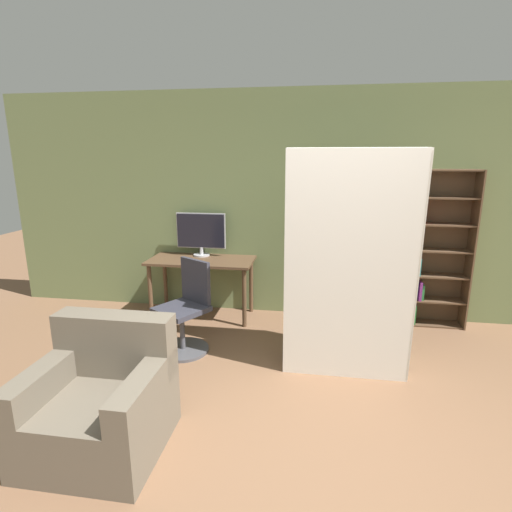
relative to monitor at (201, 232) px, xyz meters
The scene contains 9 objects.
ground_plane 3.31m from the monitor, 62.76° to the right, with size 16.00×16.00×0.00m, color brown.
wall_back 1.49m from the monitor, ahead, with size 8.00×0.06×2.70m.
desk 0.44m from the monitor, 75.53° to the right, with size 1.26×0.60×0.73m.
monitor is the anchor object (origin of this frame).
office_chair 1.26m from the monitor, 82.78° to the right, with size 0.60×0.60×0.93m.
bookshelf 2.66m from the monitor, ahead, with size 0.78×0.27×1.80m.
mattress_near 2.16m from the monitor, 37.95° to the right, with size 1.10×0.26×2.00m.
mattress_far 1.99m from the monitor, 31.04° to the right, with size 1.10×0.24×2.00m.
armchair 2.59m from the monitor, 89.61° to the right, with size 0.85×0.80×0.85m.
Camera 1 is at (-0.03, -1.88, 1.93)m, focal length 28.00 mm.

